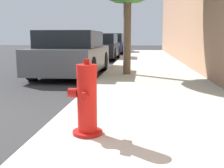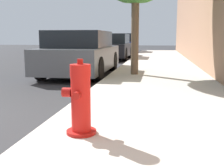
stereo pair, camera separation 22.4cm
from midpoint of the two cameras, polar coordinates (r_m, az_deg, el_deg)
The scene contains 5 objects.
sidewalk_slab at distance 3.07m, azimuth 8.45°, elevation -11.00°, with size 2.68×40.00×0.15m.
fire_hydrant at distance 2.89m, azimuth -7.37°, elevation -3.42°, with size 0.35×0.35×0.78m.
parked_car_near at distance 8.68m, azimuth -8.81°, elevation 6.07°, with size 1.78×4.04×1.33m.
parked_car_mid at distance 14.98m, azimuth -2.74°, elevation 7.51°, with size 1.80×3.87×1.33m.
parked_car_far at distance 20.90m, azimuth -0.38°, elevation 8.16°, with size 1.83×4.17×1.44m.
Camera 1 is at (2.88, -2.89, 1.14)m, focal length 45.00 mm.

